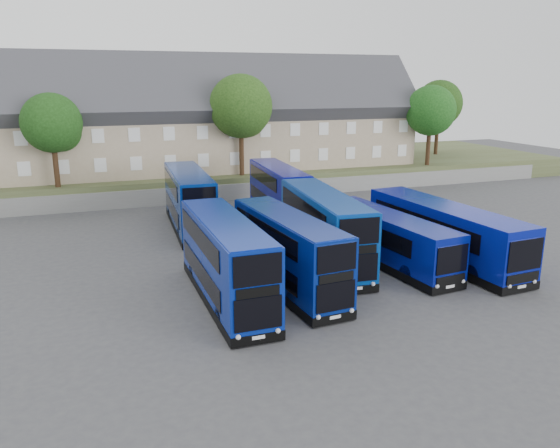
{
  "coord_description": "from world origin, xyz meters",
  "views": [
    {
      "loc": [
        -11.84,
        -23.17,
        10.52
      ],
      "look_at": [
        -1.06,
        6.59,
        2.2
      ],
      "focal_mm": 35.0,
      "sensor_mm": 36.0,
      "label": 1
    }
  ],
  "objects_px": {
    "coach_east_a": "(387,240)",
    "tree_far": "(439,105)",
    "tree_west": "(54,125)",
    "tree_mid": "(242,109)",
    "dd_front_mid": "(288,254)",
    "dd_front_left": "(226,262)",
    "tree_east": "(431,112)"
  },
  "relations": [
    {
      "from": "tree_west",
      "to": "tree_mid",
      "type": "height_order",
      "value": "tree_mid"
    },
    {
      "from": "dd_front_mid",
      "to": "tree_mid",
      "type": "relative_size",
      "value": 1.09
    },
    {
      "from": "tree_west",
      "to": "dd_front_mid",
      "type": "bearing_deg",
      "value": -63.71
    },
    {
      "from": "coach_east_a",
      "to": "tree_far",
      "type": "distance_m",
      "value": 37.4
    },
    {
      "from": "tree_mid",
      "to": "tree_west",
      "type": "bearing_deg",
      "value": -178.21
    },
    {
      "from": "dd_front_left",
      "to": "tree_mid",
      "type": "distance_m",
      "value": 26.23
    },
    {
      "from": "tree_mid",
      "to": "tree_east",
      "type": "bearing_deg",
      "value": -1.43
    },
    {
      "from": "tree_west",
      "to": "tree_mid",
      "type": "relative_size",
      "value": 0.83
    },
    {
      "from": "tree_west",
      "to": "tree_mid",
      "type": "xyz_separation_m",
      "value": [
        16.0,
        0.5,
        1.02
      ]
    },
    {
      "from": "dd_front_left",
      "to": "tree_far",
      "type": "bearing_deg",
      "value": 42.09
    },
    {
      "from": "dd_front_left",
      "to": "tree_mid",
      "type": "height_order",
      "value": "tree_mid"
    },
    {
      "from": "dd_front_mid",
      "to": "tree_mid",
      "type": "bearing_deg",
      "value": 74.66
    },
    {
      "from": "coach_east_a",
      "to": "tree_far",
      "type": "xyz_separation_m",
      "value": [
        23.51,
        28.4,
        6.27
      ]
    },
    {
      "from": "tree_mid",
      "to": "tree_far",
      "type": "height_order",
      "value": "tree_mid"
    },
    {
      "from": "tree_mid",
      "to": "coach_east_a",
      "type": "bearing_deg",
      "value": -83.52
    },
    {
      "from": "tree_far",
      "to": "dd_front_left",
      "type": "bearing_deg",
      "value": -137.78
    },
    {
      "from": "dd_front_mid",
      "to": "dd_front_left",
      "type": "bearing_deg",
      "value": -176.69
    },
    {
      "from": "dd_front_left",
      "to": "tree_west",
      "type": "height_order",
      "value": "tree_west"
    },
    {
      "from": "tree_mid",
      "to": "tree_far",
      "type": "relative_size",
      "value": 1.06
    },
    {
      "from": "dd_front_mid",
      "to": "tree_west",
      "type": "xyz_separation_m",
      "value": [
        -11.51,
        23.29,
        5.14
      ]
    },
    {
      "from": "dd_front_left",
      "to": "tree_east",
      "type": "distance_m",
      "value": 37.05
    },
    {
      "from": "coach_east_a",
      "to": "tree_west",
      "type": "bearing_deg",
      "value": 125.41
    },
    {
      "from": "tree_east",
      "to": "tree_mid",
      "type": "bearing_deg",
      "value": 178.57
    },
    {
      "from": "dd_front_left",
      "to": "coach_east_a",
      "type": "bearing_deg",
      "value": 12.71
    },
    {
      "from": "tree_mid",
      "to": "tree_far",
      "type": "xyz_separation_m",
      "value": [
        26.0,
        6.5,
        -0.34
      ]
    },
    {
      "from": "dd_front_left",
      "to": "coach_east_a",
      "type": "relative_size",
      "value": 0.93
    },
    {
      "from": "dd_front_mid",
      "to": "tree_east",
      "type": "height_order",
      "value": "tree_east"
    },
    {
      "from": "dd_front_left",
      "to": "tree_west",
      "type": "xyz_separation_m",
      "value": [
        -8.09,
        23.77,
        5.05
      ]
    },
    {
      "from": "tree_east",
      "to": "tree_far",
      "type": "height_order",
      "value": "tree_far"
    },
    {
      "from": "dd_front_mid",
      "to": "tree_west",
      "type": "height_order",
      "value": "tree_west"
    },
    {
      "from": "tree_east",
      "to": "tree_west",
      "type": "bearing_deg",
      "value": -180.0
    },
    {
      "from": "dd_front_mid",
      "to": "coach_east_a",
      "type": "distance_m",
      "value": 7.25
    }
  ]
}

